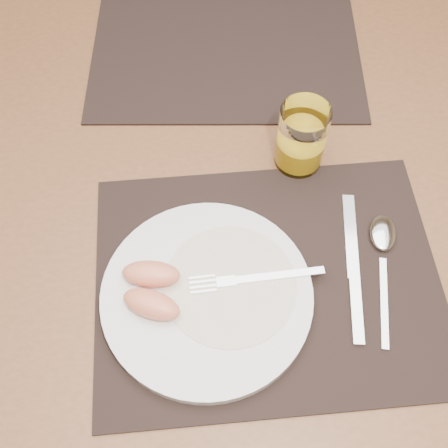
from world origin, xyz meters
TOP-DOWN VIEW (x-y plane):
  - ground at (0.00, 0.00)m, footprint 5.00×5.00m
  - table at (0.00, 0.00)m, footprint 1.40×0.90m
  - placemat_near at (0.03, -0.22)m, footprint 0.47×0.37m
  - placemat_far at (-0.01, 0.22)m, footprint 0.46×0.37m
  - plate at (-0.05, -0.24)m, footprint 0.27×0.27m
  - plate_dressing at (-0.02, -0.23)m, footprint 0.17×0.17m
  - fork at (-0.00, -0.23)m, footprint 0.18×0.03m
  - knife at (0.14, -0.22)m, footprint 0.04×0.22m
  - spoon at (0.19, -0.18)m, footprint 0.05×0.19m
  - juice_glass at (0.09, -0.03)m, footprint 0.07×0.07m
  - grapefruit_wedges at (-0.12, -0.24)m, footprint 0.08×0.09m

SIDE VIEW (x-z plane):
  - ground at x=0.00m, z-range 0.00..0.00m
  - table at x=0.00m, z-range 0.29..1.04m
  - placemat_near at x=0.03m, z-range 0.75..0.75m
  - placemat_far at x=-0.01m, z-range 0.75..0.75m
  - knife at x=0.14m, z-range 0.75..0.76m
  - spoon at x=0.19m, z-range 0.75..0.77m
  - plate at x=-0.05m, z-range 0.75..0.77m
  - plate_dressing at x=-0.02m, z-range 0.77..0.77m
  - fork at x=0.00m, z-range 0.77..0.77m
  - grapefruit_wedges at x=-0.12m, z-range 0.77..0.80m
  - juice_glass at x=0.09m, z-range 0.75..0.85m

